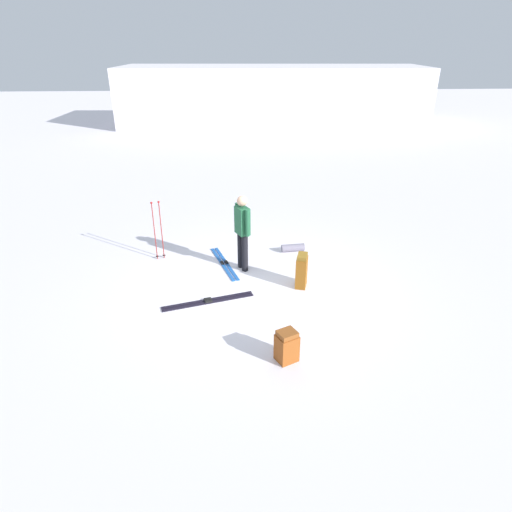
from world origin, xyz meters
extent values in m
plane|color=white|center=(0.00, 0.00, 0.00)|extent=(80.00, 80.00, 0.00)
cube|color=silver|center=(2.04, 19.61, 1.64)|extent=(17.86, 6.00, 3.28)
cylinder|color=black|center=(-0.29, 0.89, 0.42)|extent=(0.14, 0.14, 0.85)
cylinder|color=black|center=(-0.21, 0.71, 0.42)|extent=(0.14, 0.14, 0.85)
cube|color=#1D5635|center=(-0.25, 0.80, 1.15)|extent=(0.34, 0.40, 0.60)
cylinder|color=#1D5635|center=(-0.35, 1.02, 1.18)|extent=(0.09, 0.09, 0.58)
cylinder|color=#1D5635|center=(-0.15, 0.59, 1.18)|extent=(0.09, 0.09, 0.58)
sphere|color=tan|center=(-0.25, 0.80, 1.59)|extent=(0.22, 0.22, 0.22)
cube|color=#1E57AC|center=(-0.72, 1.04, 0.01)|extent=(0.58, 1.65, 0.02)
cube|color=black|center=(-0.72, 1.04, 0.04)|extent=(0.10, 0.15, 0.03)
cube|color=#1E57AC|center=(-0.62, 1.07, 0.01)|extent=(0.58, 1.65, 0.02)
cube|color=black|center=(-0.62, 1.07, 0.04)|extent=(0.10, 0.15, 0.03)
cube|color=black|center=(-0.96, -0.60, 0.01)|extent=(1.76, 0.57, 0.02)
cube|color=black|center=(-0.96, -0.60, 0.04)|extent=(0.15, 0.10, 0.03)
cube|color=black|center=(-0.98, -0.51, 0.01)|extent=(1.76, 0.57, 0.02)
cube|color=black|center=(-0.98, -0.51, 0.04)|extent=(0.15, 0.10, 0.03)
cube|color=#934719|center=(0.35, -2.37, 0.23)|extent=(0.41, 0.39, 0.46)
cube|color=brown|center=(0.35, -2.37, 0.50)|extent=(0.37, 0.35, 0.08)
cube|color=brown|center=(0.94, -0.03, 0.32)|extent=(0.30, 0.40, 0.64)
cube|color=brown|center=(0.94, -0.03, 0.68)|extent=(0.27, 0.36, 0.08)
cylinder|color=maroon|center=(-2.24, 1.41, 0.67)|extent=(0.02, 0.02, 1.35)
sphere|color=#A51919|center=(-2.24, 1.41, 1.38)|extent=(0.05, 0.05, 0.05)
cylinder|color=black|center=(-2.24, 1.41, 0.06)|extent=(0.07, 0.07, 0.01)
cylinder|color=maroon|center=(-2.09, 1.46, 0.67)|extent=(0.02, 0.02, 1.35)
sphere|color=#A51919|center=(-2.09, 1.46, 1.38)|extent=(0.05, 0.05, 0.05)
cylinder|color=black|center=(-2.09, 1.46, 0.06)|extent=(0.07, 0.07, 0.01)
cylinder|color=slate|center=(0.99, 1.64, 0.09)|extent=(0.57, 0.24, 0.18)
camera|label=1|loc=(-0.44, -7.92, 4.60)|focal=30.84mm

